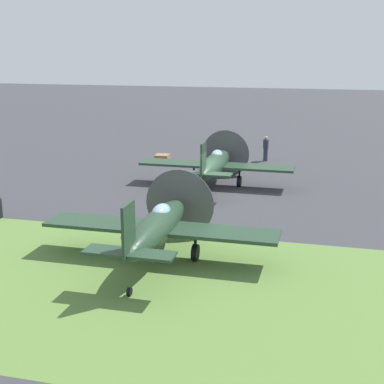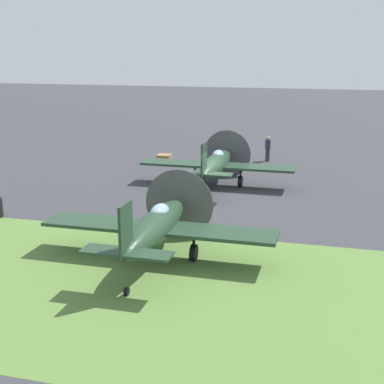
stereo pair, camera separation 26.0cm
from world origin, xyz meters
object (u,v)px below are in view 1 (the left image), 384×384
at_px(airplane_wingman, 158,226).
at_px(supply_crate, 162,159).
at_px(airplane_lead, 215,164).
at_px(ground_crew_chief, 266,148).

distance_m(airplane_wingman, supply_crate, 17.20).
distance_m(airplane_lead, supply_crate, 7.06).
distance_m(ground_crew_chief, supply_crate, 7.17).
height_order(airplane_wingman, supply_crate, airplane_wingman).
height_order(airplane_lead, ground_crew_chief, airplane_lead).
xyz_separation_m(airplane_wingman, supply_crate, (-4.97, 16.44, -1.00)).
relative_size(ground_crew_chief, supply_crate, 1.92).
height_order(airplane_wingman, ground_crew_chief, airplane_wingman).
bearing_deg(airplane_lead, supply_crate, 132.61).
relative_size(airplane_lead, supply_crate, 9.69).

